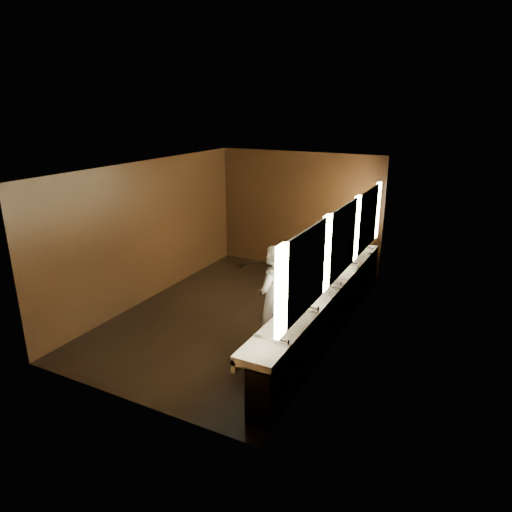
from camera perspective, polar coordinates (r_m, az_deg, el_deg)
The scene contains 10 objects.
floor at distance 8.81m, azimuth -2.41°, elevation -7.28°, with size 6.00×6.00×0.00m, color black.
ceiling at distance 8.00m, azimuth -2.68°, elevation 11.09°, with size 4.00×6.00×0.02m, color #2D2D2B.
wall_back at distance 10.92m, azimuth 5.30°, elevation 5.55°, with size 4.00×0.02×2.80m, color black.
wall_front at distance 6.05m, azimuth -16.81°, elevation -6.01°, with size 4.00×0.02×2.80m, color black.
wall_left at distance 9.42m, azimuth -13.19°, elevation 3.05°, with size 0.02×6.00×2.80m, color black.
wall_right at distance 7.55m, azimuth 10.77°, elevation -0.59°, with size 0.02×6.00×2.80m, color black.
sink_counter at distance 7.94m, azimuth 8.95°, elevation -6.55°, with size 0.55×5.40×1.01m.
mirror_band at distance 7.45m, azimuth 10.79°, elevation 1.98°, with size 0.06×5.03×1.15m.
person at distance 7.24m, azimuth 2.09°, elevation -5.46°, with size 0.65×0.43×1.78m, color #839CC4.
trash_bin at distance 7.60m, azimuth 5.87°, elevation -9.26°, with size 0.39×0.39×0.60m, color black.
Camera 1 is at (3.95, -6.88, 3.82)m, focal length 32.00 mm.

